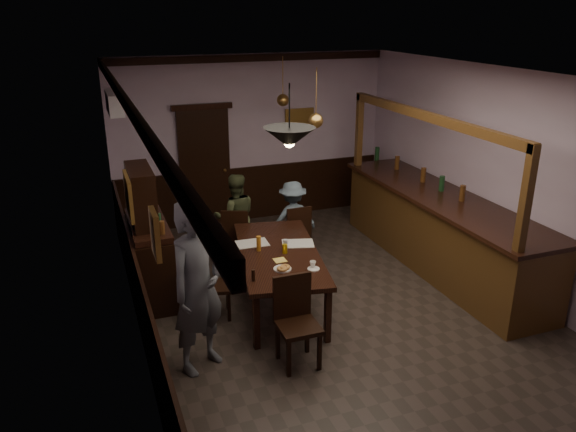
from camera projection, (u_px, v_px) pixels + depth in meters
name	position (u px, v px, depth m)	size (l,w,h in m)	color
room	(352.00, 209.00, 6.60)	(5.01, 8.01, 3.01)	#2D2621
dining_table	(279.00, 256.00, 7.31)	(1.40, 2.35, 0.75)	black
chair_far_left	(236.00, 235.00, 8.48)	(0.52, 0.52, 0.92)	black
chair_far_right	(297.00, 231.00, 8.63)	(0.40, 0.40, 0.92)	black
chair_near	(296.00, 316.00, 6.14)	(0.44, 0.44, 1.01)	black
chair_side	(209.00, 282.00, 7.06)	(0.46, 0.46, 0.89)	black
person_standing	(198.00, 288.00, 5.90)	(0.70, 0.46, 1.92)	#4E5159
person_seated_left	(235.00, 217.00, 8.68)	(0.67, 0.52, 1.38)	#434C2D
person_seated_right	(293.00, 219.00, 8.84)	(0.78, 0.45, 1.21)	slate
newspaper_left	(252.00, 243.00, 7.54)	(0.42, 0.30, 0.01)	silver
newspaper_right	(298.00, 243.00, 7.54)	(0.42, 0.30, 0.01)	silver
napkin	(280.00, 260.00, 7.04)	(0.15, 0.15, 0.00)	#FFDB5D
saucer	(313.00, 269.00, 6.80)	(0.15, 0.15, 0.01)	white
coffee_cup	(313.00, 264.00, 6.82)	(0.08, 0.08, 0.07)	white
pastry_plate	(282.00, 269.00, 6.80)	(0.22, 0.22, 0.01)	white
pastry_ring_a	(282.00, 269.00, 6.74)	(0.13, 0.13, 0.04)	#C68C47
pastry_ring_b	(285.00, 267.00, 6.78)	(0.13, 0.13, 0.04)	#C68C47
soda_can	(285.00, 249.00, 7.23)	(0.07, 0.07, 0.12)	yellow
beer_glass	(259.00, 243.00, 7.29)	(0.06, 0.06, 0.20)	#BF721E
water_glass	(285.00, 245.00, 7.31)	(0.06, 0.06, 0.15)	silver
pepper_mill	(253.00, 275.00, 6.49)	(0.04, 0.04, 0.14)	black
sideboard	(149.00, 246.00, 7.52)	(0.49, 1.38, 1.82)	black
bar_counter	(439.00, 229.00, 8.43)	(0.99, 4.26, 2.39)	#462A12
door_back	(205.00, 169.00, 9.93)	(0.90, 0.06, 2.10)	black
ac_unit	(114.00, 103.00, 8.03)	(0.20, 0.85, 0.30)	white
picture_left_small	(155.00, 234.00, 4.16)	(0.04, 0.28, 0.36)	olive
picture_left_large	(129.00, 196.00, 6.42)	(0.04, 0.62, 0.48)	olive
picture_back	(299.00, 120.00, 10.27)	(0.55, 0.04, 0.42)	olive
pendant_iron	(289.00, 138.00, 5.97)	(0.56, 0.56, 0.68)	black
pendant_brass_mid	(316.00, 121.00, 7.54)	(0.20, 0.20, 0.81)	#BF8C3F
pendant_brass_far	(283.00, 100.00, 9.23)	(0.20, 0.20, 0.81)	#BF8C3F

